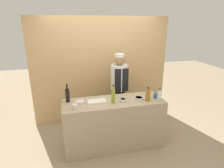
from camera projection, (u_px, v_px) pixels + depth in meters
name	position (u px, v px, depth m)	size (l,w,h in m)	color
ground_plane	(114.00, 144.00, 3.65)	(14.00, 14.00, 0.00)	tan
cabinet_wall	(101.00, 70.00, 4.36)	(3.13, 0.18, 2.40)	tan
counter	(114.00, 123.00, 3.51)	(1.82, 0.63, 0.92)	tan
sauce_bowl_green	(80.00, 102.00, 3.26)	(0.16, 0.16, 0.04)	silver
sauce_bowl_white	(139.00, 98.00, 3.39)	(0.16, 0.16, 0.05)	silver
sauce_bowl_orange	(123.00, 100.00, 3.32)	(0.11, 0.11, 0.06)	silver
cutting_board	(97.00, 101.00, 3.33)	(0.33, 0.19, 0.02)	white
bottle_amber	(148.00, 95.00, 3.35)	(0.08, 0.08, 0.25)	#9E661E
bottle_oil	(113.00, 96.00, 3.26)	(0.07, 0.07, 0.33)	olive
bottle_soy	(67.00, 95.00, 3.29)	(0.07, 0.07, 0.33)	black
bottle_clear	(159.00, 96.00, 3.37)	(0.08, 0.08, 0.22)	silver
cup_cream	(75.00, 107.00, 3.04)	(0.09, 0.09, 0.08)	silver
cup_blue	(156.00, 95.00, 3.49)	(0.08, 0.08, 0.09)	#386093
chef_center	(119.00, 88.00, 4.09)	(0.36, 0.36, 1.65)	#28282D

